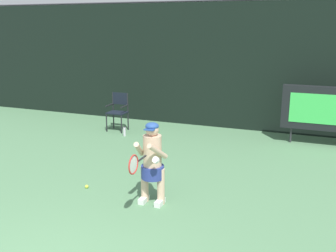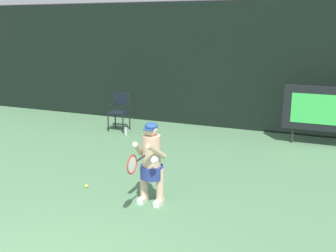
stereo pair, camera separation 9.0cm
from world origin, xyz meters
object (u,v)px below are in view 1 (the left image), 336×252
at_px(tennis_racket, 134,164).
at_px(tennis_ball_loose, 87,187).
at_px(water_bottle, 124,132).
at_px(tennis_player, 152,161).
at_px(scoreboard, 328,109).
at_px(umpire_chair, 118,109).

bearing_deg(tennis_racket, tennis_ball_loose, 148.25).
xyz_separation_m(water_bottle, tennis_player, (2.40, -3.55, 0.63)).
height_order(scoreboard, umpire_chair, scoreboard).
distance_m(water_bottle, tennis_racket, 4.88).
distance_m(tennis_racket, tennis_ball_loose, 1.78).
bearing_deg(scoreboard, tennis_racket, -117.77).
bearing_deg(tennis_player, umpire_chair, 125.14).
relative_size(scoreboard, tennis_player, 1.55).
bearing_deg(water_bottle, umpire_chair, 132.30).
height_order(tennis_racket, tennis_ball_loose, tennis_racket).
distance_m(scoreboard, umpire_chair, 5.61).
distance_m(umpire_chair, tennis_player, 4.93).
relative_size(tennis_racket, tennis_ball_loose, 8.85).
bearing_deg(tennis_player, water_bottle, 124.06).
xyz_separation_m(scoreboard, tennis_ball_loose, (-4.12, -4.49, -0.91)).
xyz_separation_m(umpire_chair, water_bottle, (0.44, -0.48, -0.50)).
bearing_deg(tennis_ball_loose, tennis_racket, -28.24).
relative_size(umpire_chair, tennis_player, 0.76).
bearing_deg(scoreboard, tennis_player, -120.71).
xyz_separation_m(umpire_chair, tennis_player, (2.84, -4.03, 0.14)).
distance_m(tennis_player, tennis_racket, 0.65).
height_order(umpire_chair, tennis_player, tennis_player).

